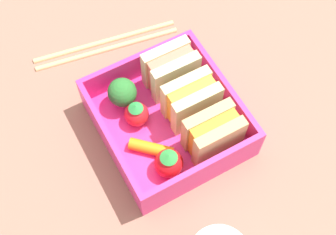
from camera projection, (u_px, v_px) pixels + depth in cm
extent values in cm
cube|color=#956352|center=(168.00, 132.00, 55.44)|extent=(120.00, 120.00, 2.00)
cube|color=#E63086|center=(168.00, 126.00, 54.02)|extent=(15.70, 14.75, 1.20)
cube|color=#E63086|center=(222.00, 89.00, 53.33)|extent=(15.70, 0.60, 3.94)
cube|color=#E63086|center=(110.00, 144.00, 50.16)|extent=(15.70, 0.60, 3.94)
cube|color=#E63086|center=(137.00, 66.00, 54.80)|extent=(0.60, 13.55, 3.94)
cube|color=#E63086|center=(203.00, 172.00, 48.68)|extent=(0.60, 13.55, 3.94)
cube|color=beige|center=(166.00, 62.00, 54.05)|extent=(1.21, 5.83, 5.55)
cube|color=#D87259|center=(171.00, 70.00, 53.56)|extent=(1.21, 5.36, 5.10)
cube|color=beige|center=(176.00, 78.00, 53.07)|extent=(1.21, 5.83, 5.55)
cube|color=beige|center=(186.00, 93.00, 52.17)|extent=(1.21, 5.83, 5.55)
cube|color=yellow|center=(191.00, 101.00, 51.68)|extent=(1.21, 5.36, 5.10)
cube|color=beige|center=(197.00, 109.00, 51.19)|extent=(1.21, 5.83, 5.55)
cube|color=tan|center=(207.00, 125.00, 50.30)|extent=(1.21, 5.83, 5.55)
cube|color=orange|center=(213.00, 134.00, 49.81)|extent=(1.21, 5.36, 5.10)
cube|color=tan|center=(219.00, 143.00, 49.32)|extent=(1.21, 5.83, 5.55)
cylinder|color=#82D060|center=(124.00, 100.00, 54.13)|extent=(1.11, 1.11, 1.34)
sphere|color=#2C722F|center=(122.00, 92.00, 52.51)|extent=(3.31, 3.31, 3.31)
sphere|color=red|center=(137.00, 114.00, 52.47)|extent=(2.79, 2.79, 2.79)
cone|color=green|center=(136.00, 107.00, 50.97)|extent=(1.67, 1.67, 0.60)
cylinder|color=orange|center=(151.00, 148.00, 51.32)|extent=(4.37, 4.49, 1.34)
sphere|color=red|center=(169.00, 163.00, 49.53)|extent=(3.15, 3.15, 3.15)
cone|color=green|center=(169.00, 156.00, 47.87)|extent=(1.89, 1.89, 0.60)
cylinder|color=tan|center=(105.00, 40.00, 60.01)|extent=(3.78, 18.50, 0.70)
cylinder|color=tan|center=(107.00, 48.00, 59.45)|extent=(3.78, 18.50, 0.70)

